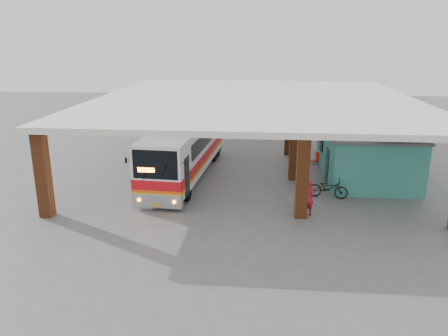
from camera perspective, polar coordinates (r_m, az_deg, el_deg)
ground at (r=24.77m, az=2.45°, el=-3.40°), size 90.00×90.00×0.00m
brick_columns at (r=28.94m, az=5.82°, el=3.98°), size 20.10×21.60×4.35m
canopy_roof at (r=30.01m, az=4.13°, el=9.00°), size 21.00×23.00×0.30m
shop_building at (r=28.84m, az=17.94°, el=1.95°), size 5.20×8.20×3.11m
coach_bus at (r=27.60m, az=-5.03°, el=2.57°), size 3.50×12.56×3.62m
motorcycle at (r=24.67m, az=13.43°, el=-2.56°), size 2.26×1.16×1.13m
pedestrian at (r=21.95m, az=10.82°, el=-3.80°), size 0.78×0.62×1.87m
red_chair at (r=31.15m, az=11.94°, el=1.23°), size 0.58×0.58×0.84m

